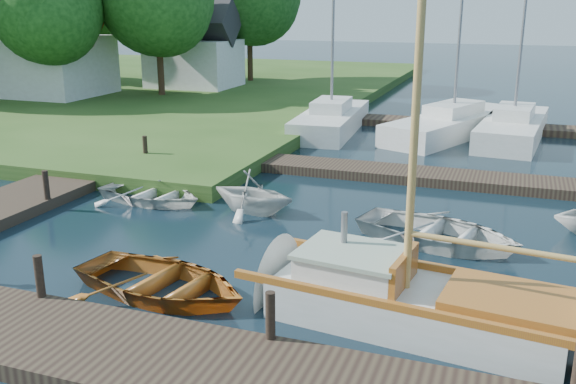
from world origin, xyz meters
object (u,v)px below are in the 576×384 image
(mooring_post_4, at_px, (46,185))
(marina_boat_0, at_px, (331,118))
(tender_a, at_px, (151,191))
(marina_boat_2, at_px, (513,125))
(mooring_post_1, at_px, (39,276))
(dinghy, at_px, (161,276))
(tender_b, at_px, (253,190))
(house_a, at_px, (46,50))
(mooring_post_5, at_px, (145,147))
(sailboat, at_px, (425,308))
(tree_2, at_px, (47,7))
(tender_c, at_px, (438,228))
(mooring_post_2, at_px, (270,315))
(house_c, at_px, (194,52))
(marina_boat_1, at_px, (453,122))

(mooring_post_4, bearing_deg, marina_boat_0, 72.61)
(tender_a, relative_size, marina_boat_2, 0.26)
(mooring_post_1, distance_m, dinghy, 2.20)
(mooring_post_4, distance_m, tender_b, 5.64)
(house_a, bearing_deg, mooring_post_5, -40.24)
(sailboat, bearing_deg, tree_2, 148.37)
(tender_c, bearing_deg, mooring_post_2, 177.66)
(marina_boat_0, height_order, house_a, marina_boat_0)
(mooring_post_2, height_order, sailboat, sailboat)
(tender_c, bearing_deg, mooring_post_5, 84.13)
(mooring_post_1, distance_m, marina_boat_2, 20.76)
(house_c, bearing_deg, house_a, -135.00)
(sailboat, xyz_separation_m, marina_boat_1, (-1.34, 17.43, 0.23))
(tender_a, distance_m, marina_boat_1, 14.51)
(tender_a, height_order, marina_boat_1, marina_boat_1)
(mooring_post_5, distance_m, dinghy, 10.36)
(mooring_post_1, xyz_separation_m, tree_2, (-15.00, 19.05, 4.55))
(tender_a, bearing_deg, marina_boat_2, -28.89)
(marina_boat_2, bearing_deg, marina_boat_1, 95.76)
(sailboat, xyz_separation_m, house_a, (-23.70, 19.21, 2.62))
(mooring_post_4, distance_m, mooring_post_5, 5.00)
(sailboat, distance_m, house_a, 30.62)
(sailboat, height_order, tender_c, sailboat)
(house_c, bearing_deg, marina_boat_1, -25.43)
(tender_b, bearing_deg, marina_boat_0, 15.43)
(mooring_post_1, bearing_deg, sailboat, 14.99)
(dinghy, relative_size, marina_boat_1, 0.33)
(tender_c, xyz_separation_m, marina_boat_1, (-1.05, 13.29, 0.17))
(tender_b, distance_m, house_c, 23.88)
(mooring_post_2, bearing_deg, mooring_post_5, 130.36)
(mooring_post_5, relative_size, dinghy, 0.21)
(mooring_post_1, bearing_deg, house_a, 128.99)
(mooring_post_1, relative_size, tree_2, 0.10)
(mooring_post_1, relative_size, mooring_post_5, 1.00)
(mooring_post_4, bearing_deg, marina_boat_2, 50.40)
(mooring_post_4, height_order, marina_boat_1, marina_boat_1)
(dinghy, bearing_deg, mooring_post_4, 67.29)
(tender_c, bearing_deg, mooring_post_4, 110.60)
(mooring_post_5, relative_size, house_a, 0.13)
(marina_boat_1, xyz_separation_m, house_c, (-16.36, 7.78, 2.01))
(house_c, bearing_deg, mooring_post_1, -67.83)
(tender_a, relative_size, tender_c, 0.83)
(tender_a, xyz_separation_m, tender_b, (3.09, 0.12, 0.30))
(mooring_post_2, distance_m, tender_b, 7.37)
(marina_boat_1, xyz_separation_m, tree_2, (-20.36, -0.17, 4.68))
(marina_boat_0, bearing_deg, dinghy, -179.18)
(mooring_post_2, distance_m, marina_boat_1, 19.24)
(marina_boat_0, xyz_separation_m, marina_boat_1, (5.16, 0.81, 0.01))
(marina_boat_0, bearing_deg, house_a, 77.24)
(tender_a, xyz_separation_m, tree_2, (-13.29, 12.49, 4.92))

